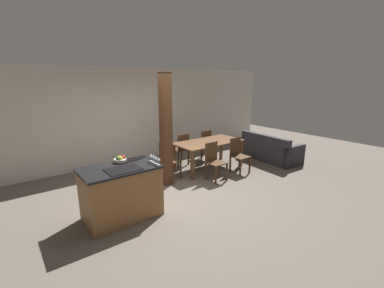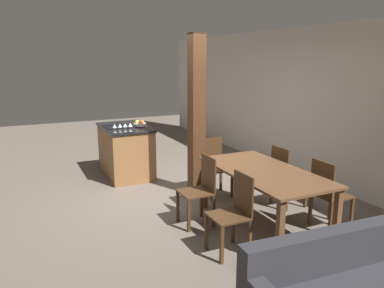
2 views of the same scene
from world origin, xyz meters
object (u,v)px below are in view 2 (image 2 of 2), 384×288
dining_chair_near_left (200,189)px  dining_chair_head_end (215,165)px  fruit_bowl (140,124)px  wine_glass_far (125,125)px  dining_chair_far_right (328,193)px  wine_glass_end (130,125)px  kitchen_island (126,151)px  wine_glass_near (115,126)px  dining_table (264,177)px  dining_chair_near_right (234,212)px  timber_post (197,116)px  dining_chair_far_left (285,175)px  wine_glass_middle (120,126)px

dining_chair_near_left → dining_chair_head_end: size_ratio=1.00×
fruit_bowl → dining_chair_head_end: (1.47, 0.77, -0.51)m
wine_glass_far → dining_chair_far_right: wine_glass_far is taller
dining_chair_near_left → dining_chair_far_right: same height
fruit_bowl → wine_glass_end: (0.45, -0.30, 0.07)m
kitchen_island → wine_glass_near: wine_glass_near is taller
kitchen_island → wine_glass_end: wine_glass_end is taller
kitchen_island → dining_table: 3.08m
dining_chair_near_right → dining_table: bearing=121.0°
wine_glass_far → timber_post: size_ratio=0.06×
wine_glass_near → dining_chair_head_end: bearing=52.6°
wine_glass_end → dining_chair_near_left: (1.91, 0.38, -0.57)m
dining_chair_far_right → timber_post: 2.26m
wine_glass_far → dining_chair_far_left: bearing=44.2°
dining_chair_far_left → dining_chair_far_right: size_ratio=1.00×
fruit_bowl → dining_chair_near_left: size_ratio=0.25×
dining_chair_far_right → dining_chair_near_right: bearing=90.0°
dining_table → dining_chair_head_end: 1.32m
wine_glass_far → dining_chair_far_left: (1.91, 1.85, -0.57)m
kitchen_island → timber_post: (1.42, 0.78, 0.79)m
wine_glass_end → dining_chair_far_right: wine_glass_end is taller
dining_chair_near_left → dining_chair_far_left: (0.00, 1.39, 0.00)m
wine_glass_middle → dining_chair_near_right: bearing=11.4°
wine_glass_far → dining_table: 2.63m
dining_chair_head_end → dining_chair_far_right: bearing=-68.0°
kitchen_island → dining_table: size_ratio=0.70×
dining_chair_far_left → wine_glass_near: bearing=46.8°
dining_table → timber_post: timber_post is taller
wine_glass_middle → wine_glass_end: (0.00, 0.18, 0.00)m
timber_post → dining_chair_near_left: bearing=-23.2°
wine_glass_near → dining_chair_near_left: bearing=18.6°
kitchen_island → dining_chair_head_end: size_ratio=1.42×
dining_chair_far_left → timber_post: (-1.06, -0.93, 0.78)m
dining_chair_near_right → dining_chair_far_right: (0.00, 1.39, 0.00)m
wine_glass_near → timber_post: timber_post is taller
fruit_bowl → dining_chair_head_end: size_ratio=0.25×
wine_glass_middle → wine_glass_far: size_ratio=1.00×
wine_glass_near → dining_chair_far_left: (1.91, 2.03, -0.57)m
wine_glass_far → dining_chair_far_right: 3.36m
dining_chair_near_right → dining_chair_far_right: 1.39m
kitchen_island → dining_chair_far_left: 3.01m
wine_glass_far → kitchen_island: bearing=166.0°
wine_glass_end → dining_chair_near_left: bearing=11.1°
wine_glass_middle → dining_table: (2.33, 1.25, -0.39)m
wine_glass_near → dining_chair_far_left: size_ratio=0.16×
dining_table → dining_chair_head_end: (-1.30, -0.00, -0.18)m
dining_chair_near_right → fruit_bowl: bearing=-178.7°
dining_chair_near_right → dining_chair_far_left: (-0.84, 1.39, 0.00)m
wine_glass_middle → timber_post: 1.33m
wine_glass_far → dining_chair_near_left: (1.91, 0.46, -0.57)m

